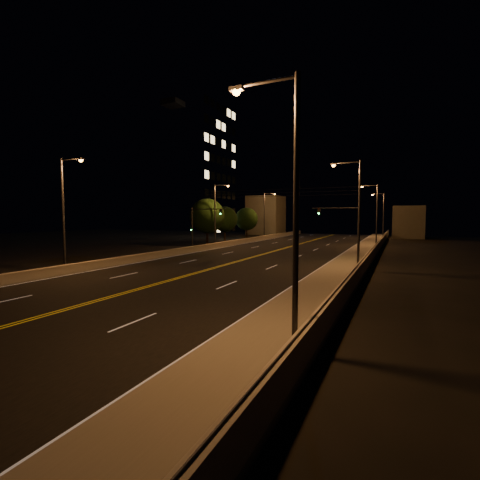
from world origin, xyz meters
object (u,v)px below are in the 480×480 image
at_px(traffic_signal_right, 349,225).
at_px(tree_2, 247,219).
at_px(streetlight_1, 356,207).
at_px(traffic_signal_left, 199,224).
at_px(streetlight_0, 288,194).
at_px(streetlight_6, 266,212).
at_px(tree_1, 225,219).
at_px(streetlight_4, 65,207).
at_px(building_tower, 174,172).
at_px(streetlight_3, 382,212).
at_px(streetlight_2, 375,211).
at_px(tree_0, 207,216).
at_px(streetlight_5, 217,211).

relative_size(traffic_signal_right, tree_2, 0.90).
xyz_separation_m(streetlight_1, traffic_signal_left, (-20.28, 7.78, -1.73)).
height_order(streetlight_0, streetlight_6, same).
bearing_deg(tree_1, traffic_signal_right, -36.96).
bearing_deg(traffic_signal_right, traffic_signal_left, 180.00).
height_order(streetlight_4, tree_2, streetlight_4).
xyz_separation_m(traffic_signal_right, building_tower, (-41.44, 26.54, 10.83)).
bearing_deg(streetlight_3, traffic_signal_right, -92.32).
distance_m(streetlight_2, streetlight_6, 24.09).
distance_m(streetlight_4, streetlight_6, 46.49).
xyz_separation_m(streetlight_2, building_tower, (-43.01, 9.82, 9.10)).
bearing_deg(tree_1, streetlight_1, -45.18).
bearing_deg(streetlight_2, streetlight_1, -90.00).
distance_m(building_tower, tree_2, 20.63).
distance_m(traffic_signal_left, building_tower, 36.58).
xyz_separation_m(building_tower, tree_0, (18.86, -17.75, -9.82)).
distance_m(streetlight_5, tree_2, 20.19).
bearing_deg(streetlight_4, traffic_signal_right, 43.43).
height_order(tree_0, tree_1, tree_0).
bearing_deg(tree_1, tree_2, 84.88).
bearing_deg(tree_1, tree_0, -79.13).
bearing_deg(streetlight_3, building_tower, -164.21).
xyz_separation_m(streetlight_2, tree_2, (-25.25, 10.00, -1.38)).
bearing_deg(streetlight_0, streetlight_3, 90.00).
bearing_deg(traffic_signal_left, streetlight_5, 99.57).
xyz_separation_m(tree_1, tree_2, (0.75, 8.34, -0.03)).
relative_size(streetlight_3, tree_1, 1.46).
relative_size(streetlight_0, streetlight_2, 1.00).
relative_size(traffic_signal_right, tree_1, 0.89).
bearing_deg(traffic_signal_left, streetlight_6, 92.42).
height_order(streetlight_1, building_tower, building_tower).
relative_size(traffic_signal_left, tree_0, 0.77).
height_order(streetlight_3, traffic_signal_right, streetlight_3).
xyz_separation_m(streetlight_2, tree_0, (-24.16, -7.92, -0.72)).
height_order(streetlight_4, traffic_signal_left, streetlight_4).
xyz_separation_m(traffic_signal_right, tree_1, (-24.43, 18.38, 0.37)).
height_order(streetlight_6, traffic_signal_right, streetlight_6).
xyz_separation_m(traffic_signal_left, tree_1, (-5.71, 18.38, 0.37)).
distance_m(building_tower, tree_0, 27.70).
xyz_separation_m(streetlight_5, tree_1, (-4.54, 11.44, -1.35)).
bearing_deg(streetlight_3, streetlight_5, -124.03).
height_order(streetlight_1, streetlight_5, same).
relative_size(tree_0, tree_2, 1.16).
bearing_deg(streetlight_4, streetlight_0, -21.70).
distance_m(streetlight_4, building_tower, 51.04).
bearing_deg(traffic_signal_right, streetlight_3, 87.68).
bearing_deg(streetlight_0, building_tower, 128.59).
bearing_deg(tree_2, traffic_signal_right, -48.45).
xyz_separation_m(streetlight_4, tree_2, (-3.80, 45.53, -1.38)).
distance_m(streetlight_6, tree_2, 4.15).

